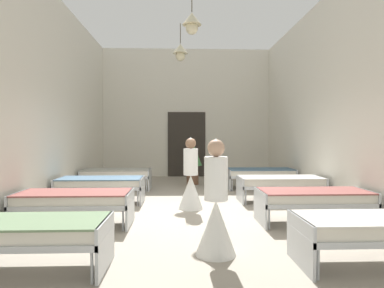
% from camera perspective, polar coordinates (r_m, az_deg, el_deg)
% --- Properties ---
extents(ground_plane, '(6.79, 12.35, 0.10)m').
position_cam_1_polar(ground_plane, '(6.81, 0.22, -11.87)').
color(ground_plane, '#9E9384').
extents(room_shell, '(6.59, 11.95, 4.75)m').
position_cam_1_polar(room_shell, '(8.01, -0.19, 7.65)').
color(room_shell, silver).
rests_on(room_shell, ground).
extents(bed_left_row_0, '(1.90, 0.84, 0.57)m').
position_cam_1_polar(bed_left_row_0, '(4.30, -27.06, -13.23)').
color(bed_left_row_0, '#B7BCC1').
rests_on(bed_left_row_0, ground).
extents(bed_right_row_0, '(1.90, 0.84, 0.57)m').
position_cam_1_polar(bed_right_row_0, '(4.56, 29.25, -12.41)').
color(bed_right_row_0, '#B7BCC1').
rests_on(bed_right_row_0, ground).
extents(bed_left_row_1, '(1.90, 0.84, 0.57)m').
position_cam_1_polar(bed_left_row_1, '(6.04, -19.38, -8.94)').
color(bed_left_row_1, '#B7BCC1').
rests_on(bed_left_row_1, ground).
extents(bed_right_row_1, '(1.90, 0.84, 0.57)m').
position_cam_1_polar(bed_right_row_1, '(6.23, 19.98, -8.63)').
color(bed_right_row_1, '#B7BCC1').
rests_on(bed_right_row_1, ground).
extents(bed_left_row_2, '(1.90, 0.84, 0.57)m').
position_cam_1_polar(bed_left_row_2, '(7.85, -15.26, -6.53)').
color(bed_left_row_2, '#B7BCC1').
rests_on(bed_left_row_2, ground).
extents(bed_right_row_2, '(1.90, 0.84, 0.57)m').
position_cam_1_polar(bed_right_row_2, '(8.00, 14.80, -6.38)').
color(bed_right_row_2, '#B7BCC1').
rests_on(bed_right_row_2, ground).
extents(bed_left_row_3, '(1.90, 0.84, 0.57)m').
position_cam_1_polar(bed_left_row_3, '(9.70, -12.72, -5.01)').
color(bed_left_row_3, '#B7BCC1').
rests_on(bed_left_row_3, ground).
extents(bed_right_row_3, '(1.90, 0.84, 0.57)m').
position_cam_1_polar(bed_right_row_3, '(9.82, 11.54, -4.92)').
color(bed_right_row_3, '#B7BCC1').
rests_on(bed_right_row_3, ground).
extents(nurse_near_aisle, '(0.52, 0.52, 1.49)m').
position_cam_1_polar(nurse_near_aisle, '(4.34, 4.10, -11.72)').
color(nurse_near_aisle, white).
rests_on(nurse_near_aisle, ground).
extents(nurse_mid_aisle, '(0.52, 0.52, 1.49)m').
position_cam_1_polar(nurse_mid_aisle, '(6.99, -0.22, -6.71)').
color(nurse_mid_aisle, white).
rests_on(nurse_mid_aisle, ground).
extents(potted_plant, '(0.59, 0.59, 1.32)m').
position_cam_1_polar(potted_plant, '(10.45, 0.09, -2.39)').
color(potted_plant, brown).
rests_on(potted_plant, ground).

